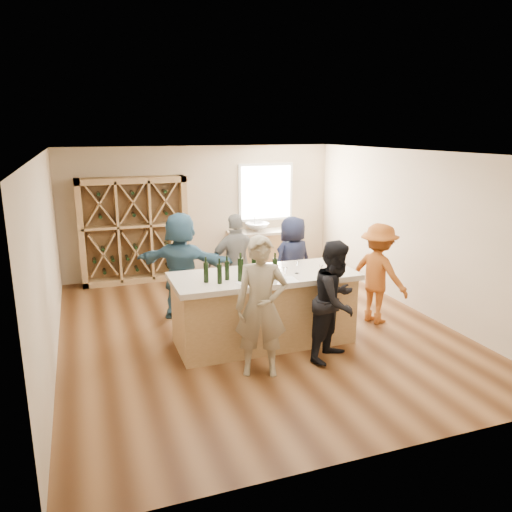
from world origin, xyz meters
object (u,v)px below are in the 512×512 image
object	(u,v)px
wine_rack	(134,230)
wine_bottle_b	(220,274)
person_server	(378,274)
person_far_mid	(237,264)
sink	(257,227)
wine_bottle_a	(206,272)
wine_bottle_f	(275,269)
person_far_right	(293,262)
person_near_left	(261,307)
person_far_left	(182,266)
person_near_right	(336,301)
wine_bottle_d	(241,270)
wine_bottle_c	(227,271)
wine_bottle_e	(254,267)
tasting_counter_base	(264,311)

from	to	relation	value
wine_rack	wine_bottle_b	bearing A→B (deg)	-80.18
person_server	person_far_mid	size ratio (longest dim) A/B	0.95
sink	wine_bottle_a	distance (m)	4.46
wine_rack	wine_bottle_f	xyz separation A→B (m)	(1.50, -4.14, 0.13)
wine_bottle_a	person_far_right	xyz separation A→B (m)	(1.97, 1.49, -0.40)
sink	person_near_left	xyz separation A→B (m)	(-1.63, -4.70, -0.09)
person_far_right	person_far_left	bearing A→B (deg)	-18.07
person_far_mid	wine_rack	bearing A→B (deg)	-59.09
person_near_right	wine_bottle_f	xyz separation A→B (m)	(-0.69, 0.54, 0.38)
wine_bottle_a	person_far_mid	bearing A→B (deg)	58.46
person_near_left	person_near_right	bearing A→B (deg)	24.54
wine_rack	wine_bottle_d	world-z (taller)	wine_rack
wine_bottle_a	wine_bottle_d	xyz separation A→B (m)	(0.46, -0.12, 0.03)
sink	wine_bottle_d	distance (m)	4.36
person_near_left	wine_bottle_c	bearing A→B (deg)	124.60
wine_rack	wine_bottle_e	world-z (taller)	wine_rack
person_far_right	person_far_mid	bearing A→B (deg)	-15.12
sink	person_far_left	world-z (taller)	person_far_left
tasting_counter_base	person_server	xyz separation A→B (m)	(2.07, 0.17, 0.33)
sink	tasting_counter_base	distance (m)	4.01
wine_bottle_c	wine_bottle_d	distance (m)	0.21
wine_rack	person_far_mid	xyz separation A→B (m)	(1.46, -2.48, -0.22)
person_far_right	wine_bottle_e	bearing A→B (deg)	34.82
person_server	tasting_counter_base	bearing A→B (deg)	71.87
wine_bottle_a	person_near_right	distance (m)	1.83
wine_bottle_c	person_far_left	size ratio (longest dim) A/B	0.15
wine_bottle_a	person_near_right	size ratio (longest dim) A/B	0.17
wine_bottle_c	person_near_right	xyz separation A→B (m)	(1.34, -0.72, -0.37)
wine_rack	person_far_right	size ratio (longest dim) A/B	1.33
wine_rack	wine_bottle_e	distance (m)	4.20
sink	wine_bottle_b	bearing A→B (deg)	-116.38
wine_bottle_c	wine_bottle_f	size ratio (longest dim) A/B	0.89
wine_bottle_c	person_far_right	distance (m)	2.26
person_far_right	wine_bottle_f	bearing A→B (deg)	43.27
sink	wine_bottle_f	xyz separation A→B (m)	(-1.20, -4.07, 0.22)
wine_rack	person_far_left	xyz separation A→B (m)	(0.51, -2.39, -0.19)
person_far_mid	person_far_left	bearing A→B (deg)	-5.43
tasting_counter_base	wine_bottle_e	xyz separation A→B (m)	(-0.21, -0.17, 0.75)
wine_rack	person_far_left	distance (m)	2.45
person_near_left	person_far_left	size ratio (longest dim) A/B	1.02
wine_bottle_a	person_server	distance (m)	3.01
wine_rack	person_far_right	xyz separation A→B (m)	(2.51, -2.48, -0.27)
wine_bottle_a	person_far_right	size ratio (longest dim) A/B	0.17
person_far_mid	person_far_right	world-z (taller)	person_far_mid
wine_bottle_b	person_far_mid	xyz separation A→B (m)	(0.75, 1.61, -0.34)
person_near_left	tasting_counter_base	bearing A→B (deg)	87.33
wine_bottle_c	wine_bottle_e	size ratio (longest dim) A/B	0.80
wine_rack	person_far_left	size ratio (longest dim) A/B	1.20
wine_rack	person_near_left	size ratio (longest dim) A/B	1.19
wine_bottle_d	person_far_mid	xyz separation A→B (m)	(0.45, 1.60, -0.37)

